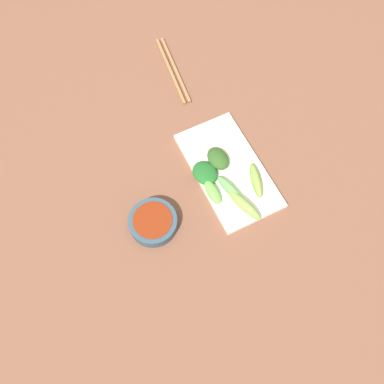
{
  "coord_description": "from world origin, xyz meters",
  "views": [
    {
      "loc": [
        -0.2,
        -0.35,
        0.9
      ],
      "look_at": [
        -0.03,
        -0.01,
        0.05
      ],
      "focal_mm": 38.4,
      "sensor_mm": 36.0,
      "label": 1
    }
  ],
  "objects": [
    {
      "name": "chopsticks",
      "position": [
        0.09,
        0.35,
        0.02
      ],
      "size": [
        0.05,
        0.23,
        0.01
      ],
      "rotation": [
        0.0,
        0.0,
        -0.11
      ],
      "color": "olive",
      "rests_on": "tabletop"
    },
    {
      "name": "broccoli_stalk_1",
      "position": [
        0.02,
        -0.03,
        0.04
      ],
      "size": [
        0.03,
        0.07,
        0.02
      ],
      "primitive_type": "ellipsoid",
      "rotation": [
        0.0,
        0.0,
        0.01
      ],
      "color": "#65B845",
      "rests_on": "serving_plate"
    },
    {
      "name": "sauce_bowl",
      "position": [
        -0.14,
        -0.03,
        0.04
      ],
      "size": [
        0.11,
        0.11,
        0.03
      ],
      "color": "#2E4553",
      "rests_on": "tabletop"
    },
    {
      "name": "broccoli_stalk_4",
      "position": [
        0.06,
        -0.09,
        0.05
      ],
      "size": [
        0.05,
        0.1,
        0.03
      ],
      "primitive_type": "ellipsoid",
      "rotation": [
        0.0,
        0.0,
        0.31
      ],
      "color": "#77AD45",
      "rests_on": "serving_plate"
    },
    {
      "name": "broccoli_stalk_0",
      "position": [
        0.12,
        -0.05,
        0.05
      ],
      "size": [
        0.05,
        0.09,
        0.03
      ],
      "primitive_type": "ellipsoid",
      "rotation": [
        0.0,
        0.0,
        -0.29
      ],
      "color": "#78A042",
      "rests_on": "serving_plate"
    },
    {
      "name": "tabletop",
      "position": [
        0.0,
        0.0,
        0.01
      ],
      "size": [
        2.1,
        2.1,
        0.02
      ],
      "primitive_type": "cube",
      "color": "brown",
      "rests_on": "ground"
    },
    {
      "name": "broccoli_leafy_2",
      "position": [
        0.07,
        0.04,
        0.05
      ],
      "size": [
        0.05,
        0.07,
        0.03
      ],
      "primitive_type": "ellipsoid",
      "rotation": [
        0.0,
        0.0,
        0.07
      ],
      "color": "#2A4F1D",
      "rests_on": "serving_plate"
    },
    {
      "name": "broccoli_stalk_3",
      "position": [
        0.06,
        -0.04,
        0.04
      ],
      "size": [
        0.04,
        0.09,
        0.03
      ],
      "primitive_type": "ellipsoid",
      "rotation": [
        0.0,
        0.0,
        0.24
      ],
      "color": "#60A653",
      "rests_on": "serving_plate"
    },
    {
      "name": "broccoli_leafy_5",
      "position": [
        0.02,
        0.02,
        0.04
      ],
      "size": [
        0.06,
        0.07,
        0.02
      ],
      "primitive_type": "ellipsoid",
      "rotation": [
        0.0,
        0.0,
        0.15
      ],
      "color": "#1C5A21",
      "rests_on": "serving_plate"
    },
    {
      "name": "serving_plate",
      "position": [
        0.08,
        0.01,
        0.03
      ],
      "size": [
        0.16,
        0.28,
        0.01
      ],
      "primitive_type": "cube",
      "color": "silver",
      "rests_on": "tabletop"
    }
  ]
}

